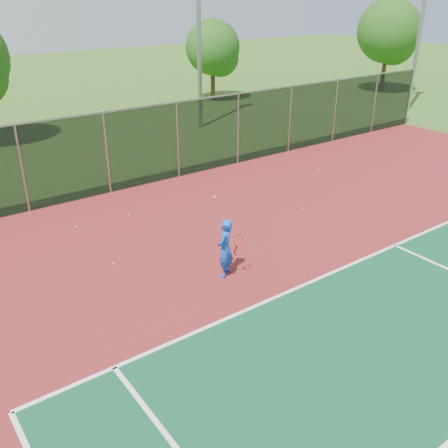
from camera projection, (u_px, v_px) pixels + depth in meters
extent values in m
cube|color=maroon|center=(379.00, 281.00, 13.00)|extent=(30.00, 20.00, 0.02)
cube|color=white|center=(395.00, 245.00, 14.79)|extent=(22.00, 0.10, 0.00)
cube|color=black|center=(178.00, 140.00, 19.68)|extent=(30.00, 0.04, 3.00)
cube|color=gray|center=(176.00, 102.00, 19.04)|extent=(30.00, 0.06, 0.06)
imported|color=blue|center=(225.00, 248.00, 12.93)|extent=(0.70, 0.64, 1.62)
cylinder|color=black|center=(236.00, 250.00, 12.82)|extent=(0.03, 0.15, 0.27)
torus|color=#A51414|center=(238.00, 241.00, 12.62)|extent=(0.30, 0.13, 0.29)
sphere|color=#B4C917|center=(215.00, 197.00, 12.26)|extent=(0.07, 0.07, 0.07)
sphere|color=#B4C917|center=(318.00, 169.00, 21.03)|extent=(0.07, 0.07, 0.07)
sphere|color=#B4C917|center=(129.00, 215.00, 16.74)|extent=(0.07, 0.07, 0.07)
sphere|color=#B4C917|center=(114.00, 264.00, 13.73)|extent=(0.07, 0.07, 0.07)
sphere|color=#B4C917|center=(303.00, 209.00, 17.20)|extent=(0.07, 0.07, 0.07)
sphere|color=#B4C917|center=(76.00, 227.00, 15.87)|extent=(0.07, 0.07, 0.07)
cylinder|color=gray|center=(199.00, 21.00, 25.41)|extent=(0.24, 0.24, 10.99)
cylinder|color=gray|center=(422.00, 16.00, 29.46)|extent=(0.24, 0.24, 10.99)
cylinder|color=#331F12|center=(213.00, 85.00, 34.02)|extent=(0.30, 0.30, 2.02)
sphere|color=#1B4713|center=(213.00, 47.00, 32.97)|extent=(3.60, 3.60, 3.60)
sphere|color=#1B4713|center=(220.00, 58.00, 33.25)|extent=(2.47, 2.47, 2.47)
cylinder|color=#331F12|center=(383.00, 75.00, 36.66)|extent=(0.30, 0.30, 2.49)
sphere|color=#1B4713|center=(389.00, 31.00, 35.37)|extent=(4.43, 4.43, 4.43)
sphere|color=#1B4713|center=(394.00, 43.00, 35.71)|extent=(3.05, 3.05, 3.05)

